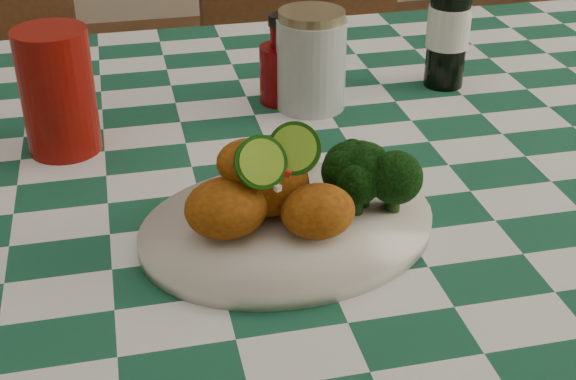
{
  "coord_description": "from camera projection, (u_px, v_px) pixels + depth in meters",
  "views": [
    {
      "loc": [
        -0.18,
        -0.86,
        1.25
      ],
      "look_at": [
        -0.02,
        -0.17,
        0.84
      ],
      "focal_mm": 50.0,
      "sensor_mm": 36.0,
      "label": 1
    }
  ],
  "objects": [
    {
      "name": "plate",
      "position": [
        288.0,
        228.0,
        0.84
      ],
      "size": [
        0.35,
        0.3,
        0.02
      ],
      "primitive_type": null,
      "rotation": [
        0.0,
        0.0,
        0.17
      ],
      "color": "silver",
      "rests_on": "dining_table"
    },
    {
      "name": "fried_chicken_pile",
      "position": [
        280.0,
        179.0,
        0.81
      ],
      "size": [
        0.16,
        0.12,
        0.1
      ],
      "primitive_type": null,
      "color": "#AE5C10",
      "rests_on": "plate"
    },
    {
      "name": "broccoli_side",
      "position": [
        369.0,
        178.0,
        0.85
      ],
      "size": [
        0.09,
        0.09,
        0.07
      ],
      "primitive_type": null,
      "color": "black",
      "rests_on": "plate"
    },
    {
      "name": "red_tumbler",
      "position": [
        58.0,
        92.0,
        0.98
      ],
      "size": [
        0.11,
        0.11,
        0.16
      ],
      "primitive_type": "cylinder",
      "rotation": [
        0.0,
        0.0,
        -0.2
      ],
      "color": "maroon",
      "rests_on": "dining_table"
    },
    {
      "name": "ketchup_bottle",
      "position": [
        280.0,
        59.0,
        1.11
      ],
      "size": [
        0.07,
        0.07,
        0.13
      ],
      "primitive_type": null,
      "rotation": [
        0.0,
        0.0,
        0.21
      ],
      "color": "#660506",
      "rests_on": "dining_table"
    },
    {
      "name": "mason_jar",
      "position": [
        311.0,
        60.0,
        1.1
      ],
      "size": [
        0.11,
        0.11,
        0.14
      ],
      "primitive_type": null,
      "rotation": [
        0.0,
        0.0,
        0.23
      ],
      "color": "#B2BCBA",
      "rests_on": "dining_table"
    },
    {
      "name": "beer_bottle",
      "position": [
        450.0,
        13.0,
        1.14
      ],
      "size": [
        0.07,
        0.07,
        0.22
      ],
      "primitive_type": null,
      "rotation": [
        0.0,
        0.0,
        -0.16
      ],
      "color": "black",
      "rests_on": "dining_table"
    },
    {
      "name": "wooden_chair_left",
      "position": [
        10.0,
        170.0,
        1.65
      ],
      "size": [
        0.51,
        0.53,
        0.92
      ],
      "primitive_type": null,
      "rotation": [
        0.0,
        0.0,
        0.24
      ],
      "color": "#472814",
      "rests_on": "ground"
    },
    {
      "name": "wooden_chair_right",
      "position": [
        323.0,
        119.0,
        1.76
      ],
      "size": [
        0.47,
        0.49,
        1.0
      ],
      "primitive_type": null,
      "rotation": [
        0.0,
        0.0,
        0.02
      ],
      "color": "#472814",
      "rests_on": "ground"
    }
  ]
}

